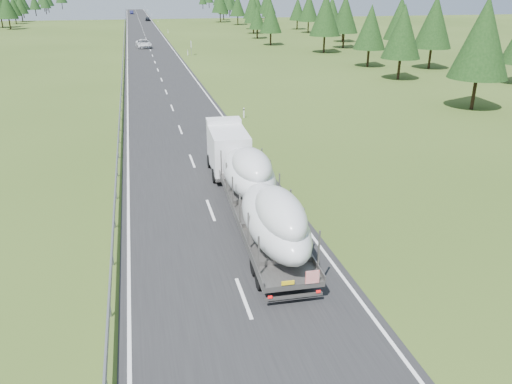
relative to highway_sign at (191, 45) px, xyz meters
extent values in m
plane|color=#334818|center=(-7.20, -80.00, -1.81)|extent=(400.00, 400.00, 0.00)
cube|color=black|center=(-7.20, 20.00, -1.80)|extent=(10.00, 400.00, 0.02)
cube|color=slate|center=(-12.50, 20.00, -1.21)|extent=(0.08, 400.00, 0.32)
cylinder|color=slate|center=(-12.50, -80.00, -1.51)|extent=(0.10, 0.10, 0.60)
cube|color=silver|center=(-0.70, -50.00, -1.31)|extent=(0.12, 0.07, 1.00)
cube|color=black|center=(-0.70, -50.00, -0.99)|extent=(0.13, 0.08, 0.12)
cube|color=silver|center=(-0.70, 0.00, -1.31)|extent=(0.12, 0.07, 1.00)
cube|color=black|center=(-0.70, 0.00, -0.99)|extent=(0.13, 0.08, 0.12)
cube|color=silver|center=(-0.70, 50.00, -1.31)|extent=(0.12, 0.07, 1.00)
cube|color=black|center=(-0.70, 50.00, -0.99)|extent=(0.13, 0.08, 0.12)
cube|color=silver|center=(-0.70, 100.00, -1.31)|extent=(0.12, 0.07, 1.00)
cube|color=black|center=(-0.70, 100.00, -0.99)|extent=(0.13, 0.08, 0.12)
cube|color=silver|center=(-0.70, 150.00, -1.31)|extent=(0.12, 0.07, 1.00)
cube|color=black|center=(-0.70, 150.00, -0.99)|extent=(0.13, 0.08, 0.12)
cube|color=silver|center=(-0.70, 200.00, -1.31)|extent=(0.12, 0.07, 1.00)
cube|color=black|center=(-0.70, 200.00, -0.99)|extent=(0.13, 0.08, 0.12)
cube|color=silver|center=(-0.70, 250.00, -1.31)|extent=(0.12, 0.07, 1.00)
cube|color=black|center=(-0.70, 250.00, -0.99)|extent=(0.13, 0.08, 0.12)
cylinder|color=slate|center=(0.00, 0.00, -0.81)|extent=(0.08, 0.08, 2.00)
cube|color=silver|center=(0.00, 0.00, 0.19)|extent=(0.05, 0.90, 1.20)
cylinder|color=black|center=(34.31, -25.63, 0.06)|extent=(0.36, 0.36, 3.74)
cone|color=black|center=(34.31, -25.63, 5.25)|extent=(5.81, 5.81, 7.79)
cylinder|color=black|center=(36.90, -10.43, -0.02)|extent=(0.36, 0.36, 3.57)
cone|color=black|center=(36.90, -10.43, 4.93)|extent=(5.55, 5.55, 7.44)
cylinder|color=black|center=(32.50, 4.52, 0.00)|extent=(0.36, 0.36, 3.62)
cone|color=black|center=(32.50, 4.52, 5.02)|extent=(5.63, 5.63, 7.53)
cylinder|color=black|center=(37.35, 16.52, -0.10)|extent=(0.36, 0.36, 3.42)
cone|color=black|center=(37.35, 16.52, 4.65)|extent=(5.32, 5.32, 7.12)
cylinder|color=black|center=(40.44, 31.92, -0.13)|extent=(0.36, 0.36, 3.35)
cone|color=black|center=(40.44, 31.92, 4.53)|extent=(5.22, 5.22, 6.99)
cylinder|color=black|center=(37.84, 42.60, 0.00)|extent=(0.36, 0.36, 3.61)
cone|color=black|center=(37.84, 42.60, 5.01)|extent=(5.61, 5.61, 7.52)
cylinder|color=black|center=(38.61, 55.07, -0.24)|extent=(0.36, 0.36, 3.13)
cone|color=black|center=(38.61, 55.07, 4.10)|extent=(4.87, 4.87, 6.52)
cylinder|color=black|center=(34.99, 74.98, -0.21)|extent=(0.36, 0.36, 3.19)
cone|color=black|center=(34.99, 74.98, 4.22)|extent=(4.97, 4.97, 6.65)
cylinder|color=black|center=(36.66, 83.47, 0.13)|extent=(0.36, 0.36, 3.87)
cone|color=black|center=(36.66, 83.47, 5.51)|extent=(6.03, 6.03, 8.07)
cylinder|color=black|center=(40.44, 101.21, -0.18)|extent=(0.36, 0.36, 3.25)
cone|color=black|center=(40.44, 101.21, 4.34)|extent=(5.06, 5.06, 6.78)
cylinder|color=black|center=(40.07, 113.49, -0.15)|extent=(0.36, 0.36, 3.31)
cone|color=black|center=(40.07, 113.49, 4.45)|extent=(5.15, 5.15, 6.90)
cylinder|color=black|center=(31.99, 130.21, -0.18)|extent=(0.36, 0.36, 3.26)
cone|color=black|center=(31.99, 130.21, 4.35)|extent=(5.07, 5.07, 6.79)
cylinder|color=black|center=(32.11, 139.79, 0.17)|extent=(0.36, 0.36, 3.95)
cylinder|color=black|center=(32.98, 155.31, -0.23)|extent=(0.36, 0.36, 3.17)
cone|color=black|center=(32.98, 155.31, 4.17)|extent=(4.93, 4.93, 6.60)
cylinder|color=black|center=(40.17, 170.75, 0.09)|extent=(0.36, 0.36, 3.80)
cylinder|color=black|center=(41.68, 186.43, 0.18)|extent=(0.36, 0.36, 3.98)
cylinder|color=black|center=(37.64, 198.06, -0.26)|extent=(0.36, 0.36, 3.10)
cylinder|color=black|center=(31.83, 214.45, -0.28)|extent=(0.36, 0.36, 3.07)
cylinder|color=black|center=(37.60, 228.23, 0.01)|extent=(0.36, 0.36, 3.64)
cylinder|color=black|center=(23.41, -51.87, 0.11)|extent=(0.36, 0.36, 3.83)
cone|color=black|center=(23.41, -51.87, 5.42)|extent=(5.95, 5.95, 7.97)
cylinder|color=black|center=(24.81, -33.45, -0.11)|extent=(0.36, 0.36, 3.39)
cone|color=black|center=(24.81, -33.45, 4.60)|extent=(5.28, 5.28, 7.07)
cylinder|color=black|center=(25.88, -21.41, -0.18)|extent=(0.36, 0.36, 3.25)
cone|color=black|center=(25.88, -21.41, 4.33)|extent=(5.05, 5.05, 6.77)
cylinder|color=black|center=(25.61, -2.28, 0.09)|extent=(0.36, 0.36, 3.79)
cone|color=black|center=(25.61, -2.28, 5.36)|extent=(5.90, 5.90, 7.90)
cylinder|color=black|center=(19.11, 13.59, -0.25)|extent=(0.36, 0.36, 3.12)
cone|color=black|center=(19.11, 13.59, 4.09)|extent=(4.86, 4.86, 6.50)
cylinder|color=black|center=(19.90, 29.42, -0.48)|extent=(0.36, 0.36, 2.66)
cone|color=black|center=(19.90, 29.42, 3.21)|extent=(4.13, 4.13, 5.53)
cylinder|color=black|center=(22.29, 43.62, -0.15)|extent=(0.36, 0.36, 3.31)
cone|color=black|center=(22.29, 43.62, 4.44)|extent=(5.15, 5.15, 6.89)
cylinder|color=black|center=(25.51, 59.18, -0.01)|extent=(0.36, 0.36, 3.59)
cone|color=black|center=(25.51, 59.18, 4.98)|extent=(5.59, 5.59, 7.48)
cylinder|color=black|center=(25.10, 78.98, -0.14)|extent=(0.36, 0.36, 3.33)
cone|color=black|center=(25.10, 78.98, 4.48)|extent=(5.18, 5.18, 6.93)
cylinder|color=black|center=(21.58, 93.75, 0.15)|extent=(0.36, 0.36, 3.92)
cone|color=black|center=(21.58, 93.75, 5.60)|extent=(6.10, 6.10, 8.17)
cylinder|color=black|center=(25.02, 106.52, -0.51)|extent=(0.36, 0.36, 2.59)
cone|color=black|center=(25.02, 106.52, 3.09)|extent=(4.03, 4.03, 5.40)
cylinder|color=black|center=(-46.24, 74.98, 0.02)|extent=(0.36, 0.36, 3.66)
cone|color=black|center=(-46.24, 74.98, 5.10)|extent=(5.69, 5.69, 7.62)
cylinder|color=black|center=(-50.20, 83.47, 0.30)|extent=(0.36, 0.36, 4.22)
cylinder|color=black|center=(-49.48, 101.21, -0.24)|extent=(0.36, 0.36, 3.13)
cone|color=black|center=(-49.48, 101.21, 4.10)|extent=(4.87, 4.87, 6.52)
cylinder|color=black|center=(-49.52, 113.49, -0.16)|extent=(0.36, 0.36, 3.30)
cone|color=black|center=(-49.52, 113.49, 4.42)|extent=(5.13, 5.13, 6.87)
cylinder|color=black|center=(-54.31, 130.21, 0.03)|extent=(0.36, 0.36, 3.67)
cone|color=black|center=(-54.31, 130.21, 5.12)|extent=(5.71, 5.71, 7.65)
cylinder|color=black|center=(-53.55, 139.79, 0.06)|extent=(0.36, 0.36, 3.73)
cone|color=black|center=(-53.55, 139.79, 5.24)|extent=(5.80, 5.80, 7.77)
cylinder|color=black|center=(-51.22, 155.31, -0.22)|extent=(0.36, 0.36, 3.18)
cone|color=black|center=(-51.22, 155.31, 4.20)|extent=(4.95, 4.95, 6.63)
cylinder|color=black|center=(-48.98, 170.75, -0.20)|extent=(0.36, 0.36, 3.22)
cone|color=black|center=(-48.98, 170.75, 4.26)|extent=(5.00, 5.00, 6.70)
cylinder|color=black|center=(-49.90, 186.43, 0.09)|extent=(0.36, 0.36, 3.80)
cylinder|color=black|center=(-53.53, 198.06, 0.27)|extent=(0.36, 0.36, 4.16)
cylinder|color=black|center=(-54.60, 214.45, 0.27)|extent=(0.36, 0.36, 4.15)
cylinder|color=black|center=(-48.07, 228.23, 0.27)|extent=(0.36, 0.36, 4.15)
cube|color=silver|center=(-5.08, -65.39, -0.01)|extent=(2.55, 4.82, 2.65)
cube|color=black|center=(-5.08, -62.98, 0.46)|extent=(2.18, 0.16, 1.33)
cube|color=silver|center=(-5.08, -63.31, 1.46)|extent=(2.41, 1.23, 0.28)
cube|color=#63605D|center=(-5.08, -66.34, -1.29)|extent=(2.47, 2.93, 0.24)
cylinder|color=black|center=(-6.17, -63.69, -1.34)|extent=(0.37, 0.96, 0.95)
cylinder|color=black|center=(-4.00, -63.69, -1.34)|extent=(0.37, 0.96, 0.95)
cylinder|color=black|center=(-6.17, -66.72, -1.34)|extent=(0.37, 0.96, 0.95)
cylinder|color=black|center=(-4.00, -66.72, -1.34)|extent=(0.37, 0.96, 0.95)
cube|color=#63605D|center=(-5.08, -74.39, -0.94)|extent=(3.07, 13.34, 0.25)
cube|color=#63605D|center=(-6.34, -74.39, -0.70)|extent=(0.57, 13.24, 0.23)
cube|color=#63605D|center=(-3.83, -74.39, -0.70)|extent=(0.57, 13.24, 0.23)
cube|color=#63605D|center=(-6.34, -80.07, 0.08)|extent=(0.07, 0.07, 1.80)
cube|color=#63605D|center=(-3.83, -80.07, 0.08)|extent=(0.07, 0.07, 1.80)
cube|color=#63605D|center=(-6.34, -77.79, 0.08)|extent=(0.07, 0.07, 1.80)
cube|color=#63605D|center=(-3.83, -77.79, 0.08)|extent=(0.07, 0.07, 1.80)
cube|color=#63605D|center=(-6.34, -75.52, 0.08)|extent=(0.07, 0.07, 1.80)
cube|color=#63605D|center=(-3.83, -75.52, 0.08)|extent=(0.07, 0.07, 1.80)
cube|color=#63605D|center=(-6.34, -73.25, 0.08)|extent=(0.07, 0.07, 1.80)
cube|color=#63605D|center=(-3.83, -73.25, 0.08)|extent=(0.07, 0.07, 1.80)
cube|color=#63605D|center=(-6.34, -70.98, 0.08)|extent=(0.07, 0.07, 1.80)
cube|color=#63605D|center=(-3.83, -70.98, 0.08)|extent=(0.07, 0.07, 1.80)
cube|color=#63605D|center=(-6.34, -68.71, 0.08)|extent=(0.07, 0.07, 1.80)
cube|color=#63605D|center=(-3.83, -68.71, 0.08)|extent=(0.07, 0.07, 1.80)
cylinder|color=black|center=(-6.13, -79.50, -1.34)|extent=(0.42, 0.96, 0.95)
cylinder|color=black|center=(-4.04, -79.50, -1.34)|extent=(0.42, 0.96, 0.95)
cylinder|color=black|center=(-6.13, -78.36, -1.34)|extent=(0.42, 0.96, 0.95)
cylinder|color=black|center=(-4.04, -78.36, -1.34)|extent=(0.42, 0.96, 0.95)
cube|color=#63605D|center=(-5.08, -80.97, -1.38)|extent=(2.37, 0.21, 0.11)
cube|color=red|center=(-4.37, -81.03, -0.53)|extent=(0.57, 0.06, 0.57)
cube|color=yellow|center=(-5.37, -81.03, -0.67)|extent=(0.52, 0.06, 0.17)
cube|color=red|center=(-6.08, -81.03, -1.24)|extent=(0.17, 0.06, 0.09)
cube|color=red|center=(-4.09, -81.03, -1.24)|extent=(0.17, 0.06, 0.09)
ellipsoid|color=silver|center=(-5.08, -77.42, 0.32)|extent=(2.85, 7.53, 2.27)
ellipsoid|color=silver|center=(-5.08, -78.35, 1.11)|extent=(2.13, 4.78, 1.81)
ellipsoid|color=silver|center=(-5.08, -70.98, 0.26)|extent=(2.97, 6.88, 2.16)
ellipsoid|color=silver|center=(-5.08, -71.83, 1.02)|extent=(2.23, 4.37, 1.73)
imported|color=silver|center=(-8.34, 14.74, -0.95)|extent=(3.34, 6.37, 1.71)
imported|color=black|center=(-4.04, 107.56, -1.04)|extent=(1.92, 4.54, 1.53)
imported|color=#15173D|center=(-9.56, 163.40, -1.01)|extent=(1.78, 4.90, 1.61)
camera|label=1|loc=(-10.75, -96.99, 10.06)|focal=35.00mm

